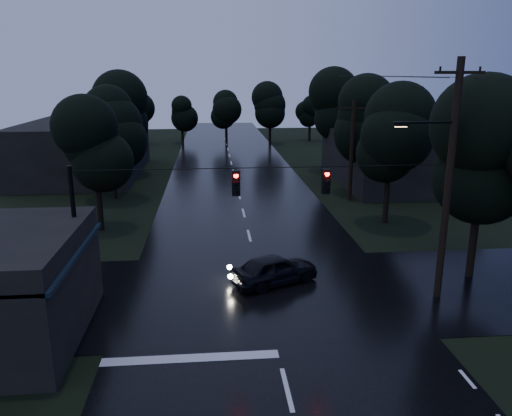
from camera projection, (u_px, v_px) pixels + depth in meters
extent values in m
cube|color=black|center=(239.00, 196.00, 39.29)|extent=(12.00, 120.00, 0.02)
cube|color=black|center=(263.00, 293.00, 21.99)|extent=(60.00, 9.00, 0.02)
cube|color=black|center=(76.00, 253.00, 17.66)|extent=(0.30, 7.00, 0.15)
cylinder|color=black|center=(49.00, 340.00, 15.20)|extent=(0.10, 0.10, 3.00)
cylinder|color=black|center=(93.00, 267.00, 20.97)|extent=(0.10, 0.10, 3.00)
cube|color=#FCE365|center=(65.00, 289.00, 16.39)|extent=(0.06, 1.60, 0.50)
cube|color=#FCE365|center=(85.00, 260.00, 18.99)|extent=(0.06, 1.20, 0.50)
cube|color=black|center=(395.00, 158.00, 43.78)|extent=(10.00, 14.00, 4.40)
cube|color=black|center=(85.00, 148.00, 47.02)|extent=(10.00, 16.00, 5.00)
cylinder|color=black|center=(448.00, 184.00, 20.38)|extent=(0.30, 0.30, 10.00)
cube|color=black|center=(460.00, 72.00, 19.22)|extent=(2.00, 0.12, 0.12)
cylinder|color=black|center=(428.00, 122.00, 19.63)|extent=(2.20, 0.10, 0.10)
cube|color=black|center=(401.00, 124.00, 19.54)|extent=(0.60, 0.25, 0.18)
cube|color=#FFB266|center=(401.00, 126.00, 19.57)|extent=(0.45, 0.18, 0.03)
cylinder|color=black|center=(352.00, 151.00, 37.11)|extent=(0.30, 0.30, 7.50)
cube|color=black|center=(354.00, 108.00, 36.29)|extent=(2.00, 0.12, 0.12)
cylinder|color=black|center=(77.00, 241.00, 19.59)|extent=(0.18, 0.18, 6.00)
cylinder|color=black|center=(266.00, 168.00, 19.51)|extent=(15.00, 0.03, 0.03)
cube|color=black|center=(236.00, 183.00, 19.56)|extent=(0.32, 0.25, 1.00)
sphere|color=#FF0C07|center=(236.00, 184.00, 19.42)|extent=(0.18, 0.18, 0.18)
cube|color=black|center=(326.00, 181.00, 19.88)|extent=(0.32, 0.25, 1.00)
sphere|color=#FF0C07|center=(327.00, 182.00, 19.73)|extent=(0.18, 0.18, 0.18)
cylinder|color=black|center=(472.00, 248.00, 23.46)|extent=(0.36, 0.36, 2.80)
sphere|color=black|center=(481.00, 178.00, 22.57)|extent=(4.48, 4.48, 4.48)
sphere|color=black|center=(484.00, 151.00, 22.25)|extent=(4.48, 4.48, 4.48)
sphere|color=black|center=(487.00, 124.00, 21.94)|extent=(4.48, 4.48, 4.48)
cylinder|color=black|center=(100.00, 211.00, 30.49)|extent=(0.36, 0.36, 2.45)
sphere|color=black|center=(96.00, 163.00, 29.72)|extent=(3.92, 3.92, 3.92)
sphere|color=black|center=(94.00, 145.00, 29.44)|extent=(3.92, 3.92, 3.92)
sphere|color=black|center=(93.00, 127.00, 29.17)|extent=(3.92, 3.92, 3.92)
cylinder|color=black|center=(114.00, 182.00, 38.11)|extent=(0.36, 0.36, 2.62)
sphere|color=black|center=(111.00, 141.00, 37.27)|extent=(4.20, 4.20, 4.20)
sphere|color=black|center=(110.00, 125.00, 36.98)|extent=(4.20, 4.20, 4.20)
sphere|color=black|center=(108.00, 110.00, 36.69)|extent=(4.20, 4.20, 4.20)
cylinder|color=black|center=(127.00, 159.00, 47.64)|extent=(0.36, 0.36, 2.80)
sphere|color=black|center=(124.00, 124.00, 46.75)|extent=(4.48, 4.48, 4.48)
sphere|color=black|center=(123.00, 111.00, 46.44)|extent=(4.48, 4.48, 4.48)
sphere|color=black|center=(122.00, 97.00, 46.13)|extent=(4.48, 4.48, 4.48)
cylinder|color=black|center=(386.00, 203.00, 32.04)|extent=(0.36, 0.36, 2.62)
sphere|color=black|center=(390.00, 154.00, 31.21)|extent=(4.20, 4.20, 4.20)
sphere|color=black|center=(391.00, 136.00, 30.92)|extent=(4.20, 4.20, 4.20)
sphere|color=black|center=(392.00, 117.00, 30.62)|extent=(4.20, 4.20, 4.20)
cylinder|color=black|center=(359.00, 177.00, 39.76)|extent=(0.36, 0.36, 2.80)
sphere|color=black|center=(362.00, 134.00, 38.87)|extent=(4.48, 4.48, 4.48)
sphere|color=black|center=(362.00, 118.00, 38.56)|extent=(4.48, 4.48, 4.48)
sphere|color=black|center=(363.00, 102.00, 38.25)|extent=(4.48, 4.48, 4.48)
cylinder|color=black|center=(336.00, 155.00, 49.41)|extent=(0.36, 0.36, 2.97)
sphere|color=black|center=(338.00, 119.00, 48.46)|extent=(4.76, 4.76, 4.76)
sphere|color=black|center=(338.00, 105.00, 48.13)|extent=(4.76, 4.76, 4.76)
sphere|color=black|center=(339.00, 92.00, 47.79)|extent=(4.76, 4.76, 4.76)
imported|color=black|center=(275.00, 269.00, 22.83)|extent=(4.39, 3.17, 1.39)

